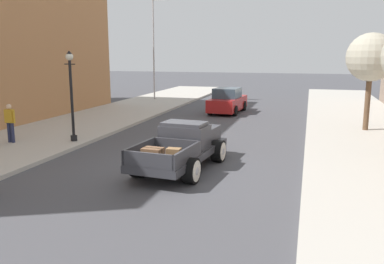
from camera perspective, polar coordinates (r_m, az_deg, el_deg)
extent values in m
plane|color=#47474C|center=(14.26, -3.17, -4.83)|extent=(140.00, 140.00, 0.00)
cube|color=#333338|center=(13.81, -1.55, -3.03)|extent=(2.20, 5.04, 0.24)
cube|color=#333338|center=(14.01, -1.00, -0.64)|extent=(1.65, 1.24, 0.80)
cube|color=#333338|center=(13.88, -1.08, 1.18)|extent=(1.51, 1.06, 0.12)
cube|color=#3D4C5B|center=(14.50, -0.14, 0.40)|extent=(1.32, 0.16, 0.44)
cube|color=#333338|center=(15.22, 0.87, -0.24)|extent=(1.45, 1.61, 0.52)
cube|color=silver|center=(15.96, 1.88, 0.21)|extent=(0.69, 0.16, 0.47)
cube|color=#333338|center=(12.54, -4.05, -3.84)|extent=(1.88, 2.25, 0.04)
cube|color=#333338|center=(12.84, -7.33, -2.53)|extent=(0.27, 2.10, 0.44)
cube|color=#333338|center=(12.17, -0.62, -3.21)|extent=(0.27, 2.10, 0.44)
cube|color=#333338|center=(11.61, -6.21, -3.97)|extent=(1.62, 0.23, 0.44)
cube|color=#333338|center=(13.38, -2.21, -1.90)|extent=(1.62, 0.23, 0.44)
cylinder|color=black|center=(15.39, -2.66, -2.10)|extent=(0.43, 0.83, 0.80)
cylinder|color=silver|center=(15.47, -3.29, -2.04)|extent=(0.07, 0.65, 0.66)
cylinder|color=silver|center=(15.47, -3.32, -2.04)|extent=(0.04, 0.24, 0.24)
cylinder|color=black|center=(14.77, 3.72, -2.68)|extent=(0.43, 0.83, 0.80)
cylinder|color=silver|center=(14.71, 4.40, -2.74)|extent=(0.07, 0.65, 0.66)
cylinder|color=silver|center=(14.71, 4.44, -2.74)|extent=(0.04, 0.24, 0.24)
cylinder|color=black|center=(13.06, -7.51, -4.58)|extent=(0.43, 0.83, 0.80)
cylinder|color=silver|center=(13.14, -8.22, -4.49)|extent=(0.07, 0.65, 0.66)
cylinder|color=silver|center=(13.15, -8.25, -4.49)|extent=(0.04, 0.24, 0.24)
cylinder|color=black|center=(12.31, -0.14, -5.44)|extent=(0.43, 0.83, 0.80)
cylinder|color=silver|center=(12.25, 0.67, -5.53)|extent=(0.07, 0.65, 0.66)
cylinder|color=silver|center=(12.25, 0.71, -5.54)|extent=(0.04, 0.24, 0.24)
cube|color=brown|center=(12.26, -5.53, -3.15)|extent=(0.64, 0.49, 0.40)
cube|color=#3D2D1E|center=(12.26, -5.53, -3.15)|extent=(0.62, 0.11, 0.42)
cube|color=olive|center=(12.67, -2.58, -2.92)|extent=(0.45, 0.33, 0.28)
cube|color=#AD1E1E|center=(27.13, 5.03, 4.02)|extent=(1.97, 4.40, 0.80)
cube|color=#384C5B|center=(26.91, 4.97, 5.51)|extent=(1.64, 2.09, 0.64)
cylinder|color=black|center=(28.61, 4.07, 3.83)|extent=(0.26, 0.67, 0.66)
cylinder|color=black|center=(28.22, 7.31, 3.67)|extent=(0.26, 0.67, 0.66)
cylinder|color=black|center=(26.16, 2.55, 3.17)|extent=(0.26, 0.67, 0.66)
cylinder|color=black|center=(25.73, 6.07, 2.99)|extent=(0.26, 0.67, 0.66)
cylinder|color=#232847|center=(18.91, -24.29, -0.05)|extent=(0.14, 0.14, 0.86)
cylinder|color=#232847|center=(18.80, -23.87, -0.08)|extent=(0.14, 0.14, 0.86)
cube|color=gold|center=(18.74, -24.25, 2.06)|extent=(0.36, 0.22, 0.56)
cylinder|color=gold|center=(18.89, -24.76, 2.00)|extent=(0.09, 0.09, 0.54)
cylinder|color=gold|center=(18.61, -23.73, 1.96)|extent=(0.09, 0.09, 0.54)
sphere|color=beige|center=(18.69, -24.35, 3.27)|extent=(0.22, 0.22, 0.22)
cylinder|color=black|center=(18.33, -16.25, -0.82)|extent=(0.28, 0.28, 0.24)
cylinder|color=black|center=(18.07, -16.54, 4.52)|extent=(0.12, 0.12, 3.20)
cylinder|color=black|center=(17.98, -16.80, 9.12)|extent=(0.50, 0.04, 0.04)
sphere|color=silver|center=(17.98, -16.85, 10.10)|extent=(0.32, 0.32, 0.32)
cone|color=black|center=(17.98, -16.88, 10.68)|extent=(0.24, 0.24, 0.14)
cylinder|color=#B2B2B7|center=(33.79, -5.42, 12.24)|extent=(0.12, 0.12, 9.00)
cylinder|color=brown|center=(21.74, 23.40, 3.77)|extent=(0.26, 0.26, 2.68)
sphere|color=#ADA893|center=(21.61, 23.85, 9.60)|extent=(2.33, 2.33, 2.33)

